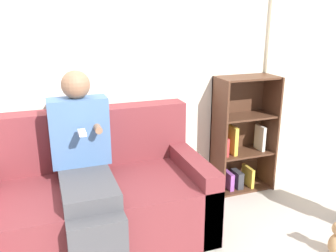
{
  "coord_description": "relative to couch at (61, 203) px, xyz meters",
  "views": [
    {
      "loc": [
        -0.11,
        -1.93,
        1.66
      ],
      "look_at": [
        0.81,
        0.62,
        0.81
      ],
      "focal_mm": 38.0,
      "sensor_mm": 36.0,
      "label": 1
    }
  ],
  "objects": [
    {
      "name": "back_wall",
      "position": [
        0.06,
        0.49,
        0.96
      ],
      "size": [
        10.0,
        0.06,
        2.55
      ],
      "color": "silver",
      "rests_on": "ground_plane"
    },
    {
      "name": "bookshelf",
      "position": [
        1.73,
        0.33,
        0.2
      ],
      "size": [
        0.57,
        0.31,
        1.12
      ],
      "color": "#4C2D1E",
      "rests_on": "ground_plane"
    },
    {
      "name": "adult_seated",
      "position": [
        0.18,
        -0.13,
        0.35
      ],
      "size": [
        0.43,
        0.84,
        1.29
      ],
      "color": "#47474C",
      "rests_on": "ground_plane"
    },
    {
      "name": "couch",
      "position": [
        0.0,
        0.0,
        0.0
      ],
      "size": [
        2.2,
        0.93,
        0.94
      ],
      "color": "maroon",
      "rests_on": "ground_plane"
    },
    {
      "name": "curtain_panel",
      "position": [
        2.34,
        0.44,
        0.73
      ],
      "size": [
        0.63,
        0.04,
        2.1
      ],
      "color": "beige",
      "rests_on": "ground_plane"
    }
  ]
}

